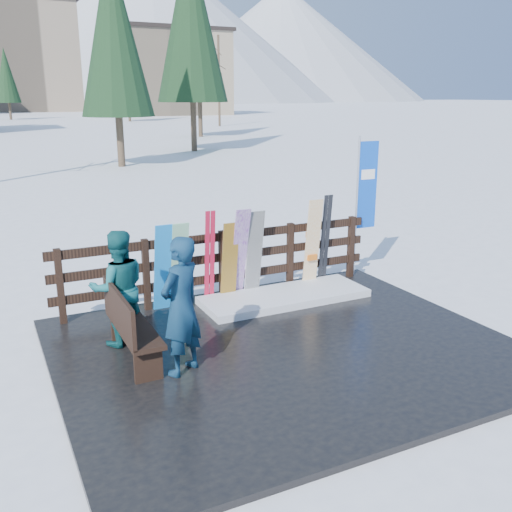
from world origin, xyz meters
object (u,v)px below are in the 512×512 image
snowboard_1 (179,266)px  person_front (181,306)px  snowboard_3 (239,254)px  snowboard_5 (312,244)px  snowboard_2 (230,262)px  rental_flag (365,190)px  snowboard_4 (254,254)px  person_back (119,288)px  bench (128,324)px  snowboard_0 (163,268)px

snowboard_1 → person_front: person_front is taller
snowboard_3 → snowboard_5: size_ratio=1.00×
snowboard_2 → rental_flag: rental_flag is taller
snowboard_4 → person_back: person_back is taller
bench → snowboard_2: snowboard_2 is taller
snowboard_0 → rental_flag: (3.97, 0.27, 0.89)m
snowboard_2 → snowboard_4: (0.45, -0.00, 0.08)m
snowboard_0 → snowboard_4: 1.57m
person_front → snowboard_4: bearing=-164.8°
rental_flag → snowboard_1: bearing=-175.8°
bench → snowboard_2: (2.06, 1.51, 0.16)m
snowboard_1 → snowboard_2: (0.87, 0.00, -0.05)m
person_back → snowboard_4: bearing=-155.7°
snowboard_1 → person_back: bearing=-142.1°
snowboard_3 → bench: bearing=-145.9°
person_front → person_back: bearing=-98.8°
snowboard_4 → snowboard_3: bearing=180.0°
bench → rental_flag: 5.34m
bench → person_back: (0.04, 0.62, 0.28)m
snowboard_0 → snowboard_4: size_ratio=0.97×
snowboard_0 → snowboard_3: snowboard_3 is taller
snowboard_3 → snowboard_4: size_ratio=1.06×
bench → snowboard_0: 1.79m
snowboard_3 → rental_flag: size_ratio=0.62×
bench → snowboard_3: (2.24, 1.51, 0.27)m
snowboard_0 → rental_flag: 4.08m
snowboard_1 → snowboard_2: bearing=0.0°
snowboard_5 → person_back: bearing=-166.0°
snowboard_3 → rental_flag: bearing=5.8°
snowboard_3 → person_front: (-1.72, -2.07, 0.08)m
snowboard_1 → person_back: (-1.15, -0.90, 0.08)m
snowboard_1 → snowboard_3: snowboard_3 is taller
snowboard_1 → snowboard_5: bearing=-0.0°
snowboard_4 → snowboard_0: bearing=180.0°
snowboard_5 → person_back: (-3.60, -0.90, 0.00)m
rental_flag → snowboard_4: bearing=-173.6°
bench → person_back: bearing=86.0°
snowboard_1 → snowboard_4: 1.32m
snowboard_3 → person_front: size_ratio=0.93×
snowboard_1 → snowboard_5: snowboard_5 is taller
snowboard_1 → snowboard_5: (2.45, -0.00, 0.08)m
snowboard_3 → person_back: 2.37m
snowboard_2 → snowboard_5: (1.58, -0.00, 0.12)m
snowboard_2 → snowboard_1: bearing=-180.0°
bench → snowboard_1: 1.94m
snowboard_3 → snowboard_4: 0.28m
snowboard_1 → person_back: 1.46m
snowboard_0 → snowboard_5: snowboard_5 is taller
snowboard_1 → snowboard_3: 1.05m
snowboard_2 → snowboard_3: 0.21m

